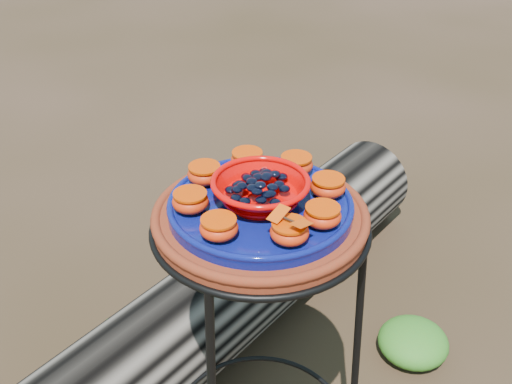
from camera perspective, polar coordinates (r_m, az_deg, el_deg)
plant_stand at (r=1.40m, az=0.33°, el=-14.87°), size 0.44×0.44×0.70m
terracotta_saucer at (r=1.16m, az=0.39°, el=-2.48°), size 0.39×0.39×0.03m
cobalt_plate at (r=1.14m, az=0.39°, el=-1.38°), size 0.33×0.33×0.02m
red_bowl at (r=1.13m, az=0.40°, el=0.06°), size 0.17×0.17×0.05m
glass_gems at (r=1.11m, az=0.41°, el=1.54°), size 0.13×0.13×0.02m
orange_half_0 at (r=1.03m, az=3.00°, el=-3.58°), size 0.06×0.06×0.04m
orange_half_1 at (r=1.08m, az=5.92°, el=-2.12°), size 0.06×0.06×0.04m
orange_half_2 at (r=1.16m, az=6.42°, el=0.48°), size 0.06×0.06×0.04m
orange_half_3 at (r=1.22m, az=3.59°, el=2.43°), size 0.06×0.06×0.04m
orange_half_4 at (r=1.23m, az=-0.78°, el=2.86°), size 0.06×0.06×0.04m
orange_half_5 at (r=1.19m, az=-4.59°, el=1.60°), size 0.06×0.06×0.04m
orange_half_6 at (r=1.11m, az=-5.85°, el=-0.85°), size 0.06×0.06×0.04m
orange_half_7 at (r=1.04m, az=-3.33°, el=-3.21°), size 0.06×0.06×0.04m
butterfly at (r=1.02m, az=3.03°, el=-2.46°), size 0.09×0.07×0.01m
driftwood_log at (r=1.89m, az=-1.41°, el=-8.25°), size 1.61×0.84×0.29m
foliage_right at (r=1.92m, az=13.81°, el=-12.75°), size 0.20×0.20×0.10m
foliage_back at (r=1.83m, az=-10.12°, el=-13.54°), size 0.31×0.31×0.16m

